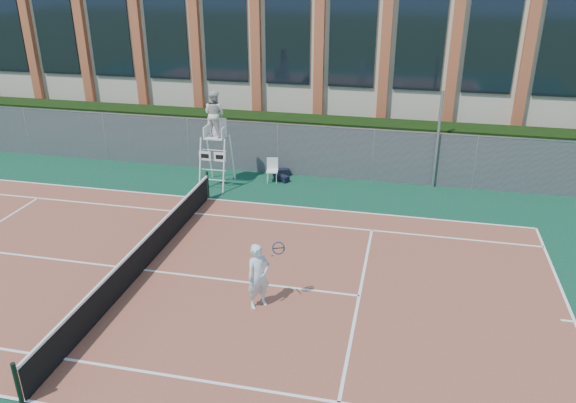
% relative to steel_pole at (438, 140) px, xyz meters
% --- Properties ---
extents(ground, '(120.00, 120.00, 0.00)m').
position_rel_steel_pole_xyz_m(ground, '(-8.47, -8.70, -1.96)').
color(ground, '#233814').
extents(apron, '(36.00, 20.00, 0.01)m').
position_rel_steel_pole_xyz_m(apron, '(-8.47, -7.70, -1.95)').
color(apron, '#0C372A').
rests_on(apron, ground).
extents(tennis_court, '(23.77, 10.97, 0.02)m').
position_rel_steel_pole_xyz_m(tennis_court, '(-8.47, -8.70, -1.94)').
color(tennis_court, brown).
rests_on(tennis_court, apron).
extents(tennis_net, '(0.10, 11.30, 1.10)m').
position_rel_steel_pole_xyz_m(tennis_net, '(-8.47, -8.70, -1.42)').
color(tennis_net, black).
rests_on(tennis_net, ground).
extents(fence, '(40.00, 0.06, 2.20)m').
position_rel_steel_pole_xyz_m(fence, '(-8.47, 0.10, -0.86)').
color(fence, '#595E60').
rests_on(fence, ground).
extents(hedge, '(40.00, 1.40, 2.20)m').
position_rel_steel_pole_xyz_m(hedge, '(-8.47, 1.30, -0.86)').
color(hedge, black).
rests_on(hedge, ground).
extents(building, '(45.00, 10.60, 8.22)m').
position_rel_steel_pole_xyz_m(building, '(-8.47, 9.25, 2.19)').
color(building, beige).
rests_on(building, ground).
extents(steel_pole, '(0.12, 0.12, 3.91)m').
position_rel_steel_pole_xyz_m(steel_pole, '(0.00, 0.00, 0.00)').
color(steel_pole, '#9EA0A5').
rests_on(steel_pole, ground).
extents(umpire_chair, '(1.09, 1.68, 3.91)m').
position_rel_steel_pole_xyz_m(umpire_chair, '(-8.57, -1.65, 0.90)').
color(umpire_chair, white).
rests_on(umpire_chair, ground).
extents(plastic_chair, '(0.53, 0.53, 0.99)m').
position_rel_steel_pole_xyz_m(plastic_chair, '(-6.48, -0.84, -1.36)').
color(plastic_chair, silver).
rests_on(plastic_chair, apron).
extents(sports_bag_near, '(0.75, 0.56, 0.30)m').
position_rel_steel_pole_xyz_m(sports_bag_near, '(-6.27, -0.14, -1.80)').
color(sports_bag_near, black).
rests_on(sports_bag_near, apron).
extents(sports_bag_far, '(0.69, 0.58, 0.26)m').
position_rel_steel_pole_xyz_m(sports_bag_far, '(-6.11, -0.73, -1.82)').
color(sports_bag_far, black).
rests_on(sports_bag_far, apron).
extents(tennis_player, '(1.06, 0.84, 1.82)m').
position_rel_steel_pole_xyz_m(tennis_player, '(-4.62, -9.75, -1.02)').
color(tennis_player, silver).
rests_on(tennis_player, tennis_court).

